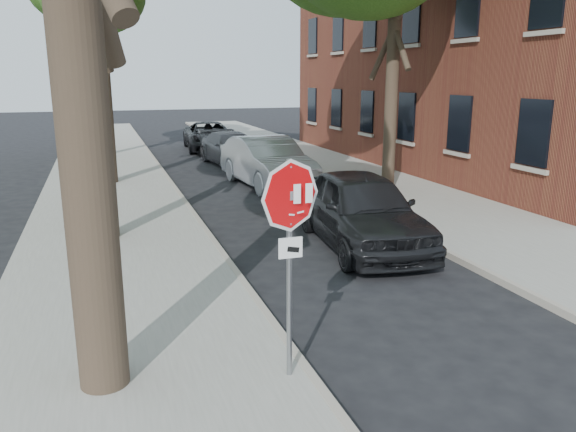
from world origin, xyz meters
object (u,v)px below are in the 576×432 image
stop_sign (290,228)px  car_b (267,162)px  car_d (209,136)px  car_c (233,149)px  car_a (362,209)px

stop_sign → car_b: stop_sign is taller
car_b → car_d: size_ratio=1.00×
stop_sign → car_d: stop_sign is taller
stop_sign → car_b: 12.64m
car_c → car_d: car_d is taller
stop_sign → car_a: (3.30, 4.92, -1.13)m
stop_sign → car_d: (3.30, 22.40, -1.25)m
stop_sign → car_d: size_ratio=0.52×
car_b → car_c: size_ratio=1.08×
stop_sign → car_d: bearing=81.6°
car_c → car_d: (0.00, 5.13, 0.03)m
car_a → car_b: bearing=95.5°
car_b → car_c: 5.13m
car_b → car_c: (0.00, 5.13, -0.16)m
stop_sign → car_b: bearing=74.8°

